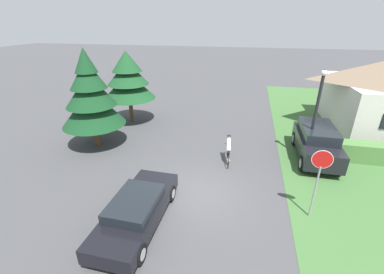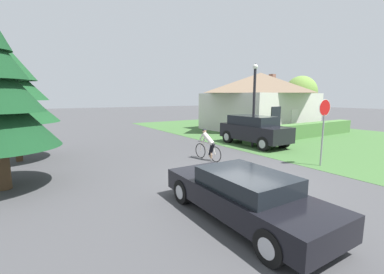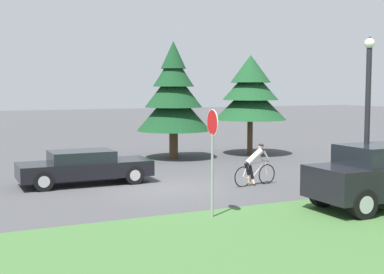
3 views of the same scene
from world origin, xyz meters
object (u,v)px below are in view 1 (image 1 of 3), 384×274
at_px(cyclist, 228,150).
at_px(parked_suv_right, 316,142).
at_px(stop_sign, 319,171).
at_px(sedan_left_lane, 137,210).
at_px(street_lamp, 316,111).
at_px(conifer_tall_far, 128,79).
at_px(conifer_tall_near, 91,97).

height_order(cyclist, parked_suv_right, parked_suv_right).
bearing_deg(stop_sign, sedan_left_lane, 20.75).
xyz_separation_m(sedan_left_lane, street_lamp, (7.12, 6.62, 2.19)).
distance_m(parked_suv_right, stop_sign, 5.34).
bearing_deg(sedan_left_lane, street_lamp, -46.12).
distance_m(parked_suv_right, conifer_tall_far, 12.97).
distance_m(street_lamp, conifer_tall_near, 12.31).
xyz_separation_m(cyclist, conifer_tall_near, (-8.05, 0.35, 2.36)).
distance_m(stop_sign, conifer_tall_far, 13.98).
relative_size(stop_sign, conifer_tall_near, 0.51).
height_order(stop_sign, street_lamp, street_lamp).
bearing_deg(conifer_tall_near, stop_sign, -18.79).
relative_size(cyclist, street_lamp, 0.37).
distance_m(parked_suv_right, street_lamp, 1.93).
relative_size(sedan_left_lane, conifer_tall_near, 0.82).
bearing_deg(stop_sign, street_lamp, -93.41).
bearing_deg(conifer_tall_far, street_lamp, -15.89).
height_order(stop_sign, conifer_tall_far, conifer_tall_far).
bearing_deg(sedan_left_lane, stop_sign, -73.02).
distance_m(sedan_left_lane, conifer_tall_far, 11.44).
bearing_deg(street_lamp, parked_suv_right, 38.09).
height_order(parked_suv_right, stop_sign, stop_sign).
relative_size(cyclist, parked_suv_right, 0.40).
xyz_separation_m(street_lamp, conifer_tall_near, (-12.28, -0.82, 0.25)).
bearing_deg(conifer_tall_far, parked_suv_right, -13.90).
distance_m(sedan_left_lane, parked_suv_right, 10.27).
xyz_separation_m(sedan_left_lane, cyclist, (2.89, 5.45, 0.09)).
xyz_separation_m(sedan_left_lane, parked_suv_right, (7.55, 6.96, 0.34)).
bearing_deg(cyclist, conifer_tall_near, 81.13).
relative_size(cyclist, conifer_tall_near, 0.32).
distance_m(stop_sign, conifer_tall_near, 12.30).
height_order(cyclist, conifer_tall_far, conifer_tall_far).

